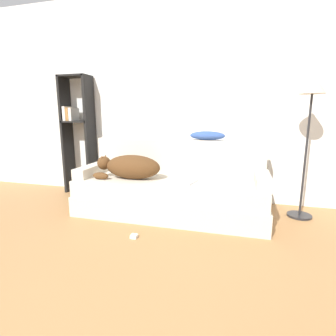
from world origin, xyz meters
name	(u,v)px	position (x,y,z in m)	size (l,w,h in m)	color
wall_back	(171,98)	(0.00, 2.97, 1.35)	(7.35, 0.06, 2.70)	white
couch	(170,197)	(0.17, 2.26, 0.20)	(2.14, 0.82, 0.41)	beige
couch_backrest	(177,156)	(0.17, 2.60, 0.62)	(2.10, 0.15, 0.42)	beige
couch_arm_left	(92,170)	(-0.82, 2.25, 0.47)	(0.15, 0.63, 0.11)	beige
couch_arm_right	(263,180)	(1.17, 2.25, 0.47)	(0.15, 0.63, 0.11)	beige
dog	(130,167)	(-0.28, 2.18, 0.55)	(0.77, 0.32, 0.27)	#513319
laptop	(181,181)	(0.32, 2.18, 0.42)	(0.35, 0.28, 0.02)	silver
throw_pillow	(207,136)	(0.54, 2.61, 0.89)	(0.42, 0.17, 0.11)	#335199
bookshelf	(77,129)	(-1.35, 2.79, 0.93)	(0.43, 0.26, 1.67)	black
floor_lamp	(311,103)	(1.61, 2.55, 1.25)	(0.26, 0.26, 1.53)	#232326
power_adapter	(134,236)	(0.01, 1.56, 0.02)	(0.06, 0.06, 0.03)	white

